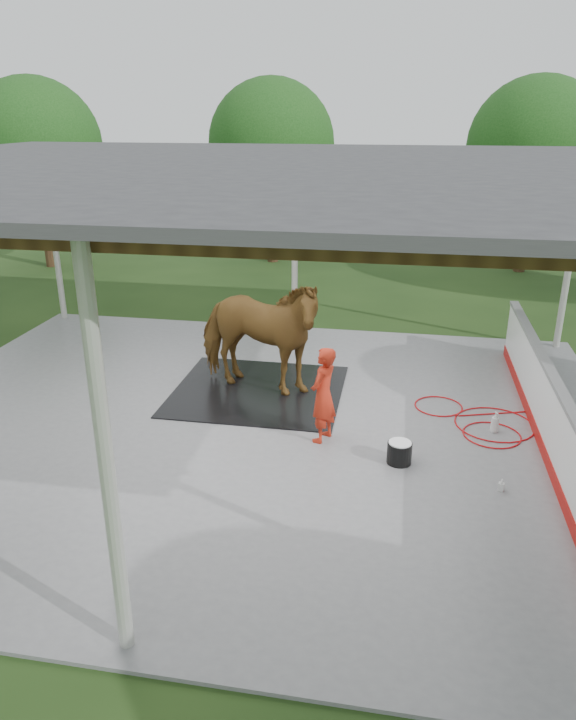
% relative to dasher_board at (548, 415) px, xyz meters
% --- Properties ---
extents(ground, '(100.00, 100.00, 0.00)m').
position_rel_dasher_board_xyz_m(ground, '(-4.60, 0.00, -0.59)').
color(ground, '#1E3814').
extents(concrete_slab, '(12.00, 10.00, 0.05)m').
position_rel_dasher_board_xyz_m(concrete_slab, '(-4.60, 0.00, -0.57)').
color(concrete_slab, slate).
rests_on(concrete_slab, ground).
extents(pavilion_structure, '(12.60, 10.60, 4.05)m').
position_rel_dasher_board_xyz_m(pavilion_structure, '(-4.60, -0.00, 3.37)').
color(pavilion_structure, beige).
rests_on(pavilion_structure, ground).
extents(dasher_board, '(0.16, 8.00, 1.15)m').
position_rel_dasher_board_xyz_m(dasher_board, '(0.00, 0.00, 0.00)').
color(dasher_board, '#AB120E').
rests_on(dasher_board, concrete_slab).
extents(tree_belt, '(28.00, 28.00, 5.80)m').
position_rel_dasher_board_xyz_m(tree_belt, '(-4.30, 0.90, 3.20)').
color(tree_belt, '#382314').
rests_on(tree_belt, ground).
extents(rubber_mat, '(2.98, 2.80, 0.02)m').
position_rel_dasher_board_xyz_m(rubber_mat, '(-4.67, 1.26, -0.53)').
color(rubber_mat, black).
rests_on(rubber_mat, concrete_slab).
extents(horse, '(2.71, 1.73, 2.12)m').
position_rel_dasher_board_xyz_m(horse, '(-4.67, 1.26, 0.54)').
color(horse, brown).
rests_on(horse, rubber_mat).
extents(handler, '(0.53, 0.64, 1.50)m').
position_rel_dasher_board_xyz_m(handler, '(-3.30, -0.34, 0.21)').
color(handler, red).
rests_on(handler, concrete_slab).
extents(wash_bucket, '(0.35, 0.35, 0.33)m').
position_rel_dasher_board_xyz_m(wash_bucket, '(-2.13, -0.84, -0.37)').
color(wash_bucket, black).
rests_on(wash_bucket, concrete_slab).
extents(soap_bottle_a, '(0.17, 0.17, 0.34)m').
position_rel_dasher_board_xyz_m(soap_bottle_a, '(-0.67, 0.38, -0.37)').
color(soap_bottle_a, silver).
rests_on(soap_bottle_a, concrete_slab).
extents(soap_bottle_b, '(0.10, 0.10, 0.17)m').
position_rel_dasher_board_xyz_m(soap_bottle_b, '(-0.78, -1.34, -0.46)').
color(soap_bottle_b, '#338CD8').
rests_on(soap_bottle_b, concrete_slab).
extents(hose_coil, '(2.18, 1.77, 0.02)m').
position_rel_dasher_board_xyz_m(hose_coil, '(-0.84, 0.65, -0.53)').
color(hose_coil, red).
rests_on(hose_coil, concrete_slab).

